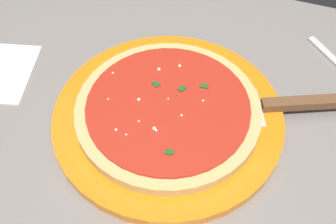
# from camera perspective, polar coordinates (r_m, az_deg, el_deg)

# --- Properties ---
(restaurant_table) EXTENTS (1.04, 0.77, 0.73)m
(restaurant_table) POSITION_cam_1_polar(r_m,az_deg,el_deg) (0.75, -3.41, -8.58)
(restaurant_table) COLOR black
(restaurant_table) RESTS_ON ground_plane
(serving_plate) EXTENTS (0.34, 0.34, 0.02)m
(serving_plate) POSITION_cam_1_polar(r_m,az_deg,el_deg) (0.64, -0.00, -0.67)
(serving_plate) COLOR orange
(serving_plate) RESTS_ON restaurant_table
(pizza) EXTENTS (0.27, 0.27, 0.02)m
(pizza) POSITION_cam_1_polar(r_m,az_deg,el_deg) (0.62, -0.00, 0.32)
(pizza) COLOR #DBB26B
(pizza) RESTS_ON serving_plate
(pizza_server) EXTENTS (0.22, 0.13, 0.01)m
(pizza_server) POSITION_cam_1_polar(r_m,az_deg,el_deg) (0.66, 14.38, 0.88)
(pizza_server) COLOR silver
(pizza_server) RESTS_ON serving_plate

